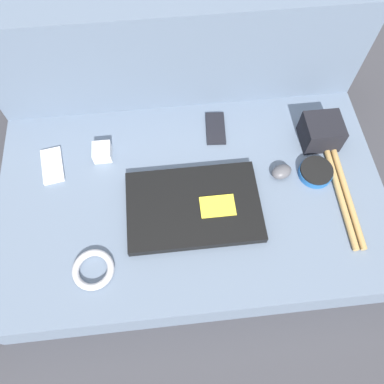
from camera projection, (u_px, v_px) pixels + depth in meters
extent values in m
plane|color=#38383D|center=(192.00, 217.00, 1.13)|extent=(8.00, 8.00, 0.00)
cube|color=slate|center=(192.00, 207.00, 1.07)|extent=(1.04, 0.62, 0.14)
cube|color=slate|center=(177.00, 61.00, 1.11)|extent=(1.04, 0.20, 0.46)
cube|color=black|center=(194.00, 207.00, 0.98)|extent=(0.35, 0.23, 0.02)
cube|color=yellow|center=(218.00, 206.00, 0.96)|extent=(0.09, 0.06, 0.00)
ellipsoid|color=#4C4C51|center=(282.00, 172.00, 1.02)|extent=(0.07, 0.06, 0.03)
cylinder|color=#1E569E|center=(315.00, 173.00, 1.03)|extent=(0.09, 0.09, 0.02)
cylinder|color=black|center=(317.00, 170.00, 1.01)|extent=(0.09, 0.09, 0.01)
cube|color=silver|center=(52.00, 165.00, 1.04)|extent=(0.07, 0.12, 0.01)
cube|color=black|center=(216.00, 128.00, 1.10)|extent=(0.06, 0.12, 0.01)
cube|color=black|center=(321.00, 132.00, 1.05)|extent=(0.10, 0.10, 0.08)
cube|color=silver|center=(102.00, 152.00, 1.05)|extent=(0.05, 0.05, 0.04)
torus|color=#B2B2B7|center=(93.00, 269.00, 0.90)|extent=(0.10, 0.10, 0.02)
cylinder|color=tan|center=(338.00, 189.00, 1.00)|extent=(0.02, 0.35, 0.02)
cylinder|color=tan|center=(345.00, 188.00, 1.01)|extent=(0.02, 0.35, 0.02)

